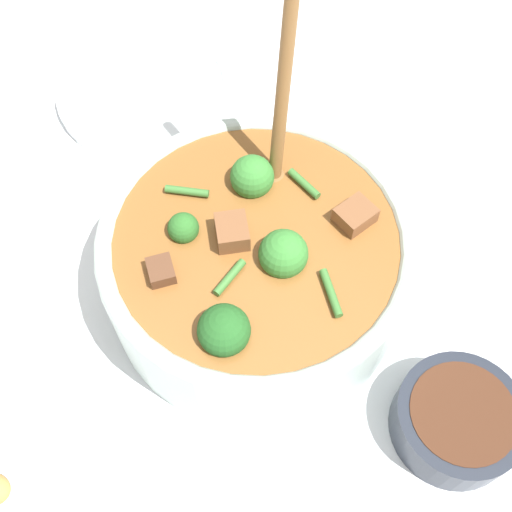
% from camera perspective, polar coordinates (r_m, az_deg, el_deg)
% --- Properties ---
extents(ground_plane, '(4.00, 4.00, 0.00)m').
position_cam_1_polar(ground_plane, '(0.64, 0.00, -3.02)').
color(ground_plane, silver).
extents(stew_bowl, '(0.28, 0.28, 0.33)m').
position_cam_1_polar(stew_bowl, '(0.59, -0.00, -0.31)').
color(stew_bowl, '#B2C6BC').
rests_on(stew_bowl, ground_plane).
extents(condiment_bowl, '(0.11, 0.11, 0.05)m').
position_cam_1_polar(condiment_bowl, '(0.59, 17.47, -13.69)').
color(condiment_bowl, '#232833').
rests_on(condiment_bowl, ground_plane).
extents(empty_plate, '(0.21, 0.21, 0.02)m').
position_cam_1_polar(empty_plate, '(0.81, -9.78, 14.46)').
color(empty_plate, white).
rests_on(empty_plate, ground_plane).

